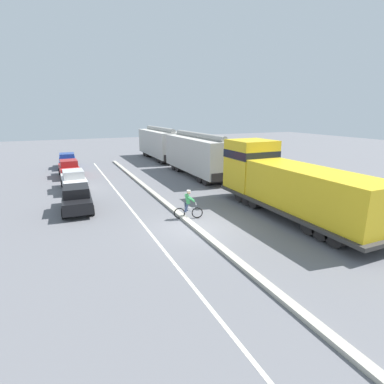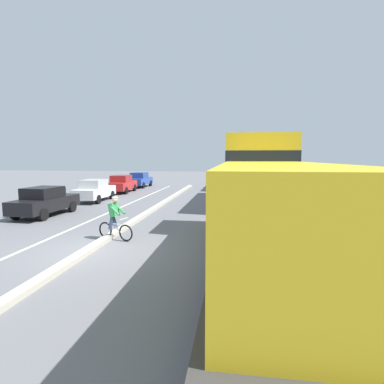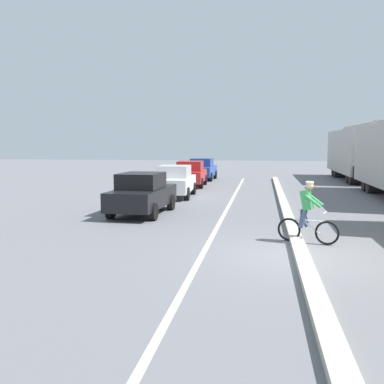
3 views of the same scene
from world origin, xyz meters
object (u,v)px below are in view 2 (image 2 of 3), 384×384
(parked_car_white, at_px, (95,190))
(locomotive, at_px, (268,204))
(cyclist, at_px, (115,219))
(parked_car_blue, at_px, (140,180))
(parked_car_red, at_px, (122,184))
(hopper_car_lead, at_px, (249,174))
(parked_car_black, at_px, (45,201))
(hopper_car_middle, at_px, (244,168))

(parked_car_white, bearing_deg, locomotive, -45.02)
(parked_car_white, xyz_separation_m, cyclist, (5.67, -9.88, 0.00))
(parked_car_blue, bearing_deg, parked_car_red, -90.64)
(hopper_car_lead, height_order, parked_car_black, hopper_car_lead)
(hopper_car_middle, bearing_deg, locomotive, -90.00)
(parked_car_white, height_order, parked_car_blue, same)
(parked_car_black, bearing_deg, parked_car_white, 88.48)
(parked_car_red, bearing_deg, parked_car_blue, 89.36)
(hopper_car_middle, relative_size, cyclist, 6.18)
(parked_car_black, distance_m, parked_car_red, 11.38)
(locomotive, xyz_separation_m, parked_car_red, (-11.48, 17.08, -0.98))
(hopper_car_middle, bearing_deg, parked_car_black, -122.58)
(hopper_car_lead, bearing_deg, parked_car_white, -176.20)
(cyclist, bearing_deg, parked_car_black, 144.40)
(parked_car_red, bearing_deg, locomotive, -56.10)
(hopper_car_middle, xyz_separation_m, cyclist, (-5.72, -22.23, -1.26))
(hopper_car_lead, bearing_deg, cyclist, -118.26)
(locomotive, xyz_separation_m, hopper_car_lead, (0.00, 12.16, 0.28))
(locomotive, distance_m, hopper_car_middle, 23.76)
(locomotive, relative_size, parked_car_blue, 2.74)
(parked_car_white, height_order, parked_car_red, same)
(parked_car_black, distance_m, cyclist, 7.16)
(parked_car_white, bearing_deg, cyclist, -60.12)
(hopper_car_lead, bearing_deg, parked_car_blue, 138.39)
(parked_car_white, bearing_deg, hopper_car_lead, 3.80)
(parked_car_blue, bearing_deg, hopper_car_middle, 7.29)
(hopper_car_middle, height_order, parked_car_red, hopper_car_middle)
(hopper_car_lead, height_order, parked_car_blue, hopper_car_lead)
(hopper_car_lead, relative_size, parked_car_white, 2.49)
(hopper_car_middle, bearing_deg, parked_car_red, -149.80)
(hopper_car_middle, bearing_deg, cyclist, -104.42)
(hopper_car_lead, bearing_deg, locomotive, -90.00)
(hopper_car_lead, height_order, cyclist, hopper_car_lead)
(hopper_car_lead, relative_size, parked_car_blue, 2.50)
(parked_car_blue, relative_size, cyclist, 2.47)
(parked_car_blue, xyz_separation_m, cyclist, (5.70, -20.77, 0.00))
(parked_car_red, bearing_deg, parked_car_white, -89.14)
(hopper_car_middle, bearing_deg, parked_car_blue, -172.71)
(hopper_car_middle, bearing_deg, parked_car_white, -132.67)
(locomotive, bearing_deg, hopper_car_middle, 90.00)
(parked_car_black, relative_size, parked_car_white, 1.00)
(hopper_car_lead, xyz_separation_m, parked_car_black, (-11.54, -6.46, -1.26))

